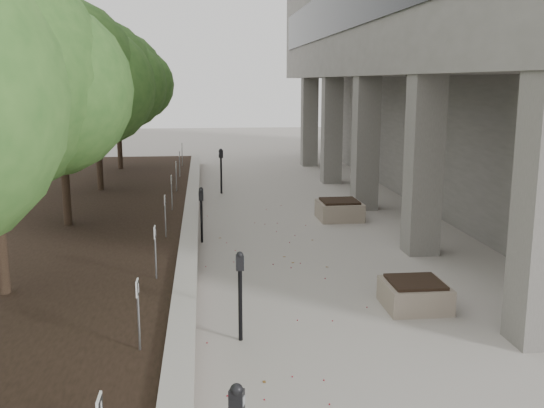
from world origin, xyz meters
TOP-DOWN VIEW (x-y plane):
  - ground at (0.00, 0.00)m, footprint 90.00×90.00m
  - retaining_wall at (-1.82, 9.00)m, footprint 0.39×26.00m
  - planting_bed at (-5.50, 9.00)m, footprint 7.00×26.00m
  - crabapple_tree_3 at (-4.80, 8.00)m, footprint 4.60×4.00m
  - crabapple_tree_4 at (-4.80, 13.00)m, footprint 4.60×4.00m
  - crabapple_tree_5 at (-4.80, 18.00)m, footprint 4.60×4.00m
  - parking_sign_2 at (-2.35, 0.50)m, footprint 0.04×0.22m
  - parking_sign_3 at (-2.35, 3.50)m, footprint 0.04×0.22m
  - parking_sign_4 at (-2.35, 6.50)m, footprint 0.04×0.22m
  - parking_sign_5 at (-2.35, 9.50)m, footprint 0.04×0.22m
  - parking_sign_6 at (-2.35, 12.50)m, footprint 0.04×0.22m
  - parking_sign_7 at (-2.35, 15.50)m, footprint 0.04×0.22m
  - parking_sign_8 at (-2.35, 18.50)m, footprint 0.04×0.22m
  - parking_meter_2 at (-0.97, 1.58)m, footprint 0.14×0.10m
  - parking_meter_3 at (-1.55, 7.46)m, footprint 0.13×0.10m
  - parking_meter_4 at (-1.55, 8.07)m, footprint 0.13×0.10m
  - parking_meter_5 at (-0.87, 14.10)m, footprint 0.18×0.15m
  - planter_front at (2.11, 2.61)m, footprint 1.06×1.06m
  - planter_back at (2.33, 9.61)m, footprint 1.21×1.21m
  - berry_scatter at (-0.10, 5.00)m, footprint 3.30×14.10m

SIDE VIEW (x-z plane):
  - ground at x=0.00m, z-range 0.00..0.00m
  - berry_scatter at x=-0.10m, z-range 0.00..0.02m
  - planting_bed at x=-5.50m, z-range 0.00..0.40m
  - planter_front at x=2.11m, z-range 0.00..0.49m
  - retaining_wall at x=-1.82m, z-range 0.00..0.50m
  - planter_back at x=2.33m, z-range 0.00..0.56m
  - parking_meter_4 at x=-1.55m, z-range 0.00..1.27m
  - parking_meter_3 at x=-1.55m, z-range 0.00..1.31m
  - parking_meter_2 at x=-0.97m, z-range 0.00..1.39m
  - parking_meter_5 at x=-0.87m, z-range 0.00..1.58m
  - parking_sign_2 at x=-2.35m, z-range 0.40..1.36m
  - parking_sign_3 at x=-2.35m, z-range 0.40..1.36m
  - parking_sign_4 at x=-2.35m, z-range 0.40..1.36m
  - parking_sign_5 at x=-2.35m, z-range 0.40..1.36m
  - parking_sign_6 at x=-2.35m, z-range 0.40..1.36m
  - parking_sign_7 at x=-2.35m, z-range 0.40..1.36m
  - parking_sign_8 at x=-2.35m, z-range 0.40..1.36m
  - crabapple_tree_3 at x=-4.80m, z-range 0.40..5.84m
  - crabapple_tree_4 at x=-4.80m, z-range 0.40..5.84m
  - crabapple_tree_5 at x=-4.80m, z-range 0.40..5.84m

